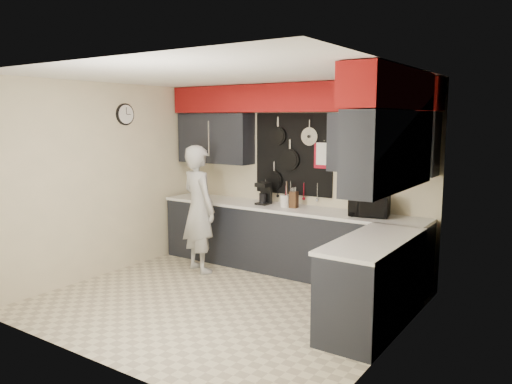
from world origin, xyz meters
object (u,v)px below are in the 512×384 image
Objects in this scene: microwave at (369,206)px; knife_block at (294,200)px; coffee_maker at (264,193)px; person at (199,209)px; utensil_crock at (285,201)px.

knife_block is (-1.07, -0.02, -0.02)m from microwave.
person reaches higher than coffee_maker.
knife_block reaches higher than utensil_crock.
coffee_maker is 0.95m from person.
coffee_maker is (-1.56, 0.00, 0.03)m from microwave.
coffee_maker is at bearing 173.63° from knife_block.
person is at bearing -148.47° from utensil_crock.
coffee_maker is at bearing -114.84° from person.
microwave is 1.07m from knife_block.
coffee_maker reaches higher than utensil_crock.
utensil_crock is 1.20m from person.
utensil_crock is (-1.20, -0.04, -0.05)m from microwave.
microwave is 0.27× the size of person.
person reaches higher than knife_block.
person is at bearing -154.60° from knife_block.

